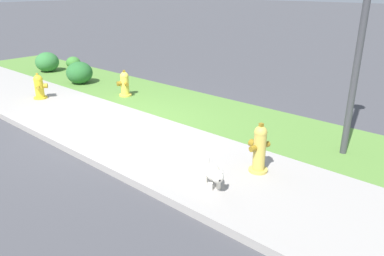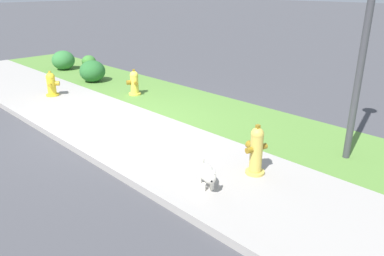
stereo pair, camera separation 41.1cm
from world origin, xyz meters
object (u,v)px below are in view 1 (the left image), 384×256
(fire_hydrant_at_driveway, at_px, (125,84))
(shrub_bush_mid_verge, at_px, (47,62))
(fire_hydrant_far_end, at_px, (39,87))
(small_white_dog, at_px, (213,173))
(shrub_bush_far_verge, at_px, (73,63))
(shrub_bush_near_lamp, at_px, (79,73))
(fire_hydrant_near_corner, at_px, (259,149))

(fire_hydrant_at_driveway, height_order, shrub_bush_mid_verge, fire_hydrant_at_driveway)
(fire_hydrant_far_end, height_order, small_white_dog, fire_hydrant_far_end)
(shrub_bush_mid_verge, height_order, shrub_bush_far_verge, shrub_bush_mid_verge)
(fire_hydrant_at_driveway, xyz_separation_m, shrub_bush_near_lamp, (-2.03, -0.03, -0.00))
(fire_hydrant_far_end, xyz_separation_m, fire_hydrant_at_driveway, (1.42, 1.60, 0.01))
(fire_hydrant_at_driveway, xyz_separation_m, shrub_bush_far_verge, (-4.02, 0.99, -0.12))
(shrub_bush_near_lamp, bearing_deg, fire_hydrant_near_corner, -10.64)
(fire_hydrant_near_corner, distance_m, small_white_dog, 0.90)
(fire_hydrant_near_corner, xyz_separation_m, fire_hydrant_far_end, (-6.32, -0.26, -0.08))
(fire_hydrant_at_driveway, bearing_deg, fire_hydrant_far_end, 70.82)
(shrub_bush_far_verge, bearing_deg, shrub_bush_mid_verge, -105.28)
(fire_hydrant_near_corner, xyz_separation_m, shrub_bush_near_lamp, (-6.93, 1.30, -0.07))
(fire_hydrant_near_corner, height_order, fire_hydrant_at_driveway, fire_hydrant_near_corner)
(shrub_bush_mid_verge, bearing_deg, fire_hydrant_at_driveway, -2.16)
(small_white_dog, xyz_separation_m, shrub_bush_mid_verge, (-8.94, 2.36, 0.09))
(fire_hydrant_far_end, relative_size, shrub_bush_far_verge, 1.36)
(shrub_bush_near_lamp, height_order, shrub_bush_far_verge, shrub_bush_near_lamp)
(fire_hydrant_at_driveway, bearing_deg, small_white_dog, 177.43)
(fire_hydrant_near_corner, bearing_deg, fire_hydrant_at_driveway, 88.79)
(fire_hydrant_far_end, bearing_deg, small_white_dog, 32.72)
(fire_hydrant_at_driveway, distance_m, shrub_bush_mid_verge, 4.25)
(shrub_bush_far_verge, bearing_deg, small_white_dog, -20.09)
(shrub_bush_mid_verge, distance_m, shrub_bush_far_verge, 0.87)
(fire_hydrant_far_end, distance_m, shrub_bush_mid_verge, 3.33)
(fire_hydrant_at_driveway, relative_size, shrub_bush_far_verge, 1.40)
(fire_hydrant_at_driveway, height_order, small_white_dog, fire_hydrant_at_driveway)
(small_white_dog, relative_size, shrub_bush_far_verge, 1.02)
(fire_hydrant_near_corner, distance_m, shrub_bush_far_verge, 9.22)
(fire_hydrant_near_corner, relative_size, shrub_bush_near_lamp, 1.07)
(fire_hydrant_near_corner, bearing_deg, shrub_bush_mid_verge, 94.77)
(small_white_dog, relative_size, shrub_bush_mid_verge, 0.66)
(shrub_bush_mid_verge, xyz_separation_m, shrub_bush_near_lamp, (2.22, -0.19, -0.00))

